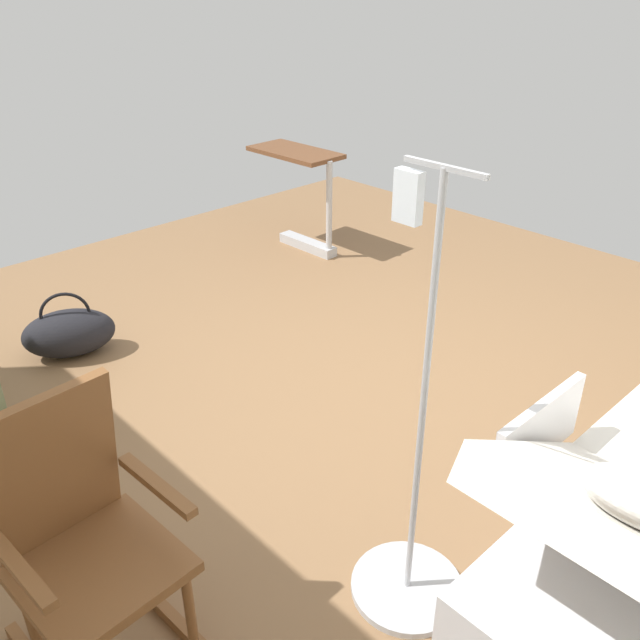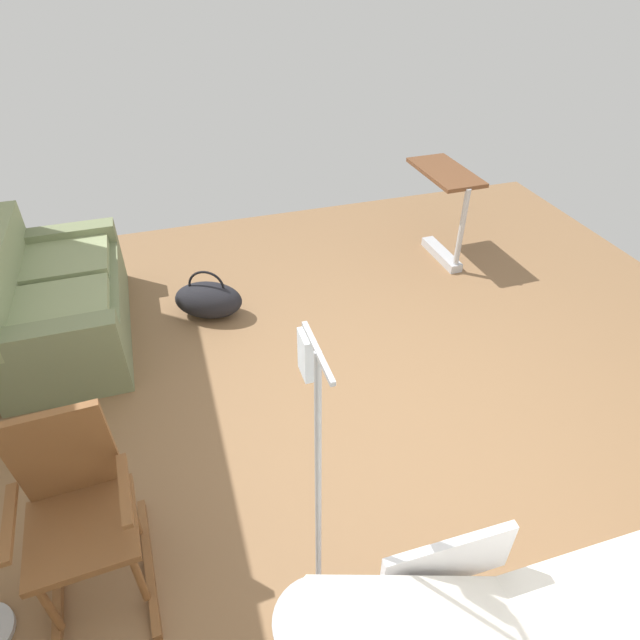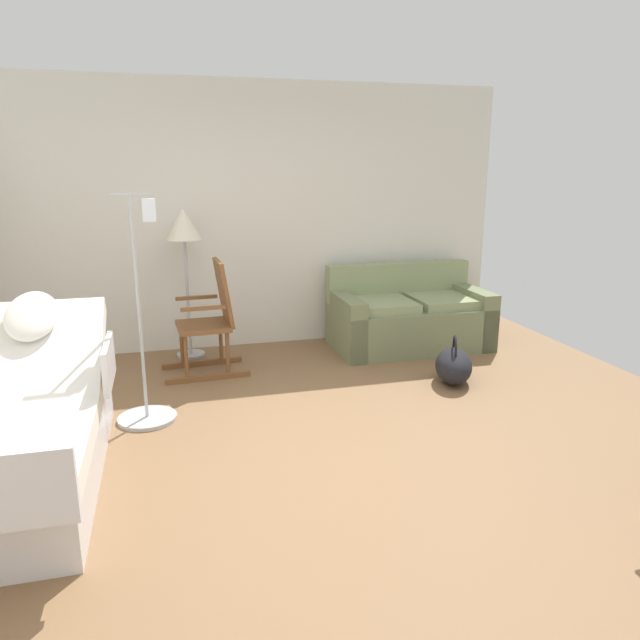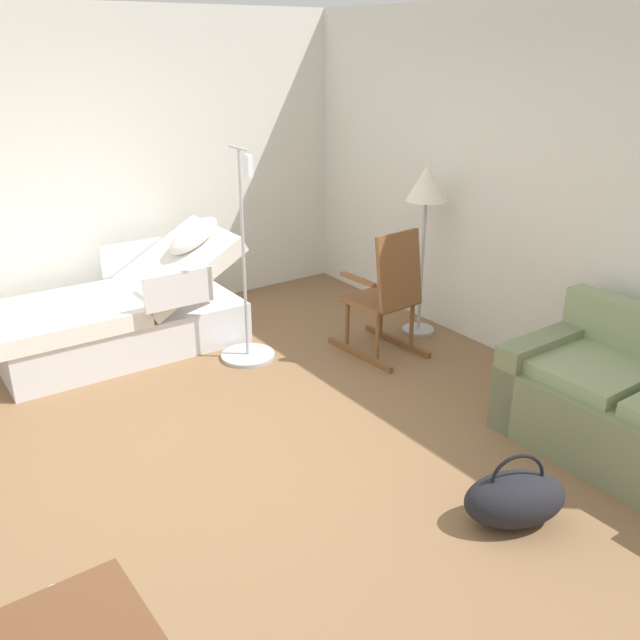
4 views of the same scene
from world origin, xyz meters
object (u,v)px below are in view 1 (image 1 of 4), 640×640
(rocking_chair, at_px, (86,546))
(iv_pole, at_px, (409,543))
(overbed_table, at_px, (302,188))
(duffel_bag, at_px, (69,333))

(rocking_chair, distance_m, iv_pole, 1.16)
(overbed_table, distance_m, iv_pole, 3.66)
(rocking_chair, relative_size, overbed_table, 1.24)
(rocking_chair, relative_size, iv_pole, 0.62)
(iv_pole, bearing_deg, overbed_table, -36.08)
(rocking_chair, distance_m, duffel_bag, 2.23)
(duffel_bag, bearing_deg, iv_pole, -176.95)
(overbed_table, relative_size, duffel_bag, 1.32)
(duffel_bag, relative_size, iv_pole, 0.38)
(overbed_table, relative_size, iv_pole, 0.50)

